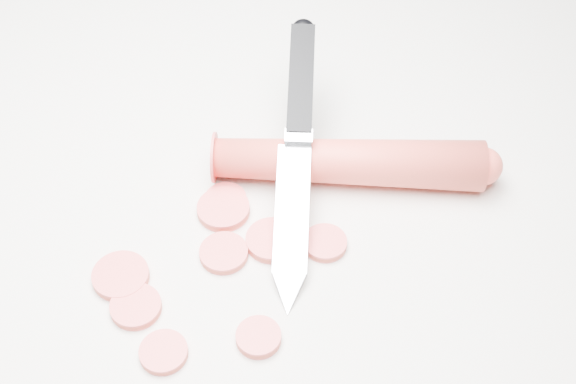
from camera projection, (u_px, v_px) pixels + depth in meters
The scene contains 12 objects.
ground at pixel (260, 220), 0.59m from camera, with size 2.40×2.40×0.00m, color silver.
carrot at pixel (348, 162), 0.61m from camera, with size 0.03×0.03×0.20m, color #E33C30.
carrot_slice_0 at pixel (136, 307), 0.54m from camera, with size 0.03×0.03×0.01m, color #E34545.
carrot_slice_1 at pixel (224, 253), 0.57m from camera, with size 0.03×0.03×0.01m, color #E34545.
carrot_slice_2 at pixel (223, 209), 0.60m from camera, with size 0.04×0.04×0.01m, color #E34545.
carrot_slice_3 at pixel (164, 352), 0.52m from camera, with size 0.03×0.03×0.01m, color #E34545.
carrot_slice_4 at pixel (272, 240), 0.58m from camera, with size 0.04×0.04×0.01m, color #E34545.
carrot_slice_5 at pixel (225, 200), 0.60m from camera, with size 0.03×0.03×0.01m, color #E34545.
carrot_slice_6 at pixel (259, 337), 0.53m from camera, with size 0.03×0.03×0.01m, color #E34545.
carrot_slice_7 at pixel (121, 276), 0.56m from camera, with size 0.04×0.04×0.01m, color #E34545.
carrot_slice_8 at pixel (325, 243), 0.58m from camera, with size 0.03×0.03×0.01m, color #E34545.
kitchen_knife at pixel (298, 153), 0.58m from camera, with size 0.15×0.21×0.08m, color #B6B9BD, non-canonical shape.
Camera 1 is at (0.24, -0.29, 0.47)m, focal length 50.00 mm.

